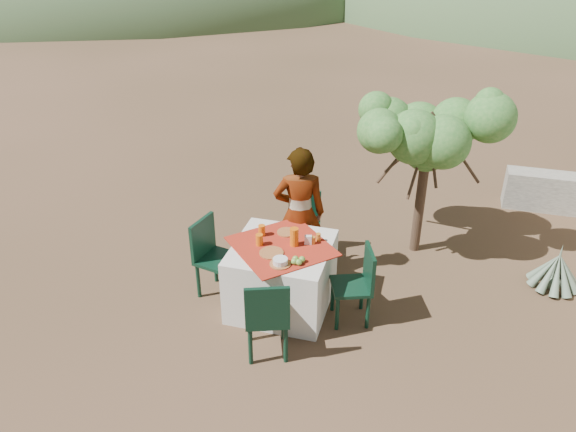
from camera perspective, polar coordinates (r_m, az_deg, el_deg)
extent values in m
plane|color=#3B2C1A|center=(6.14, 0.40, -10.26)|extent=(160.00, 160.00, 0.00)
cube|color=white|center=(6.10, -0.64, -6.12)|extent=(1.02, 1.02, 0.75)
cube|color=maroon|center=(5.89, -0.66, -3.09)|extent=(1.30, 1.30, 0.01)
cylinder|color=black|center=(6.84, 0.11, -3.47)|extent=(0.04, 0.04, 0.42)
cylinder|color=black|center=(6.82, 2.80, -3.60)|extent=(0.04, 0.04, 0.42)
cylinder|color=black|center=(7.11, 0.36, -2.08)|extent=(0.04, 0.04, 0.42)
cylinder|color=black|center=(7.10, 2.94, -2.21)|extent=(0.04, 0.04, 0.42)
cube|color=black|center=(6.86, 1.58, -1.32)|extent=(0.46, 0.46, 0.04)
cube|color=black|center=(6.90, 1.71, 1.05)|extent=(0.40, 0.11, 0.42)
cylinder|color=black|center=(5.75, -0.49, -10.61)|extent=(0.04, 0.04, 0.45)
cylinder|color=black|center=(5.74, -3.90, -10.75)|extent=(0.04, 0.04, 0.45)
cylinder|color=black|center=(5.49, -0.24, -12.85)|extent=(0.04, 0.04, 0.45)
cylinder|color=black|center=(5.48, -3.84, -13.00)|extent=(0.04, 0.04, 0.45)
cube|color=black|center=(5.47, -2.16, -10.01)|extent=(0.53, 0.53, 0.04)
cube|color=black|center=(5.17, -2.12, -9.28)|extent=(0.40, 0.18, 0.44)
cylinder|color=black|center=(6.21, -6.53, -7.33)|extent=(0.04, 0.04, 0.45)
cylinder|color=black|center=(6.44, -4.86, -5.76)|extent=(0.04, 0.04, 0.45)
cylinder|color=black|center=(6.38, -9.10, -6.45)|extent=(0.04, 0.04, 0.45)
cylinder|color=black|center=(6.60, -7.38, -4.95)|extent=(0.04, 0.04, 0.45)
cube|color=black|center=(6.28, -7.09, -4.42)|extent=(0.50, 0.50, 0.04)
cube|color=black|center=(6.25, -8.67, -2.12)|extent=(0.13, 0.42, 0.44)
cylinder|color=black|center=(6.13, 4.56, -7.92)|extent=(0.04, 0.04, 0.42)
cylinder|color=black|center=(5.88, 5.03, -9.78)|extent=(0.04, 0.04, 0.42)
cylinder|color=black|center=(6.18, 7.52, -7.74)|extent=(0.04, 0.04, 0.42)
cylinder|color=black|center=(5.94, 8.12, -9.57)|extent=(0.04, 0.04, 0.42)
cube|color=black|center=(5.90, 6.42, -7.11)|extent=(0.51, 0.51, 0.04)
cube|color=black|center=(5.81, 8.28, -5.20)|extent=(0.17, 0.38, 0.41)
imported|color=#8C6651|center=(6.38, 1.17, 0.20)|extent=(0.69, 0.56, 1.63)
cylinder|color=#442D22|center=(7.10, 13.28, 1.52)|extent=(0.12, 0.12, 1.40)
sphere|color=#296625|center=(6.82, 13.94, 6.75)|extent=(0.60, 0.60, 0.60)
sphere|color=#296625|center=(6.78, 18.75, 7.29)|extent=(0.56, 0.56, 0.56)
sphere|color=#296625|center=(6.90, 9.92, 8.35)|extent=(0.52, 0.52, 0.52)
sphere|color=#296625|center=(7.27, 15.19, 9.67)|extent=(0.54, 0.54, 0.54)
sphere|color=#296625|center=(6.33, 14.17, 5.48)|extent=(0.48, 0.48, 0.48)
sphere|color=slate|center=(7.25, 25.27, -6.21)|extent=(0.19, 0.19, 0.19)
cone|color=slate|center=(7.12, 25.69, -4.54)|extent=(0.11, 0.11, 0.56)
cone|color=slate|center=(7.14, 26.55, -5.29)|extent=(0.34, 0.20, 0.49)
cone|color=slate|center=(7.21, 26.50, -4.95)|extent=(0.34, 0.17, 0.48)
cone|color=slate|center=(7.25, 26.11, -4.63)|extent=(0.27, 0.30, 0.49)
cone|color=slate|center=(7.26, 25.53, -4.45)|extent=(0.12, 0.34, 0.47)
cone|color=slate|center=(7.23, 24.96, -4.46)|extent=(0.24, 0.31, 0.49)
cone|color=slate|center=(7.17, 24.62, -4.67)|extent=(0.34, 0.20, 0.49)
cone|color=slate|center=(7.10, 24.65, -5.00)|extent=(0.34, 0.17, 0.48)
cone|color=slate|center=(7.06, 25.04, -5.33)|extent=(0.27, 0.30, 0.49)
cone|color=slate|center=(7.05, 25.64, -5.53)|extent=(0.12, 0.34, 0.47)
cone|color=slate|center=(7.08, 26.22, -5.51)|extent=(0.24, 0.31, 0.49)
cylinder|color=brown|center=(6.11, -0.15, -1.66)|extent=(0.21, 0.21, 0.01)
cylinder|color=brown|center=(5.76, -1.69, -3.76)|extent=(0.25, 0.25, 0.01)
cylinder|color=#D25E0D|center=(6.05, -2.68, -1.47)|extent=(0.08, 0.08, 0.12)
cylinder|color=#D25E0D|center=(5.88, -2.92, -2.43)|extent=(0.08, 0.08, 0.13)
cylinder|color=#D25E0D|center=(5.85, 0.64, -2.14)|extent=(0.09, 0.09, 0.20)
cylinder|color=brown|center=(5.59, -0.79, -4.88)|extent=(0.22, 0.22, 0.01)
cylinder|color=silver|center=(5.57, -0.79, -4.60)|extent=(0.15, 0.15, 0.06)
cylinder|color=#C07021|center=(5.91, 2.54, -2.47)|extent=(0.05, 0.05, 0.08)
cylinder|color=#C07021|center=(5.96, 3.10, -2.15)|extent=(0.05, 0.05, 0.08)
cube|color=silver|center=(5.90, 2.06, -2.44)|extent=(0.08, 0.06, 0.10)
sphere|color=olive|center=(5.62, 0.76, -4.38)|extent=(0.07, 0.07, 0.07)
sphere|color=olive|center=(5.61, 1.43, -4.43)|extent=(0.07, 0.07, 0.07)
sphere|color=olive|center=(5.57, 1.10, -4.71)|extent=(0.07, 0.07, 0.07)
sphere|color=olive|center=(5.58, 0.64, -4.63)|extent=(0.07, 0.07, 0.07)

